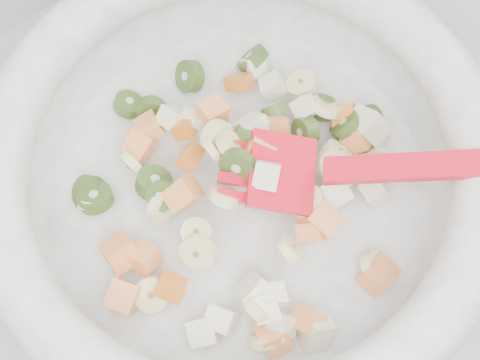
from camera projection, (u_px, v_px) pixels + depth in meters
counter at (338, 260)px, 1.05m from camera, size 2.00×0.60×0.90m
mixing_bowl at (241, 174)px, 0.55m from camera, size 0.39×0.39×0.13m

